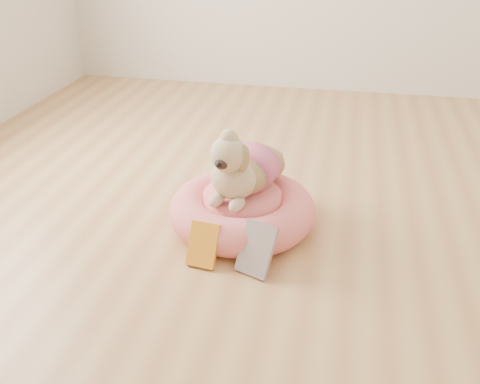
% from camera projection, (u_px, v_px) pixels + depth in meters
% --- Properties ---
extents(floor, '(4.50, 4.50, 0.00)m').
position_uv_depth(floor, '(281.00, 243.00, 2.24)').
color(floor, '#B77F4C').
rests_on(floor, ground).
extents(pet_bed, '(0.64, 0.64, 0.16)m').
position_uv_depth(pet_bed, '(242.00, 210.00, 2.33)').
color(pet_bed, '#EB5C6D').
rests_on(pet_bed, floor).
extents(dog, '(0.41, 0.52, 0.34)m').
position_uv_depth(dog, '(243.00, 156.00, 2.22)').
color(dog, brown).
rests_on(dog, pet_bed).
extents(book_yellow, '(0.13, 0.12, 0.17)m').
position_uv_depth(book_yellow, '(203.00, 245.00, 2.08)').
color(book_yellow, yellow).
rests_on(book_yellow, floor).
extents(book_white, '(0.17, 0.15, 0.19)m').
position_uv_depth(book_white, '(257.00, 249.00, 2.03)').
color(book_white, white).
rests_on(book_white, floor).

